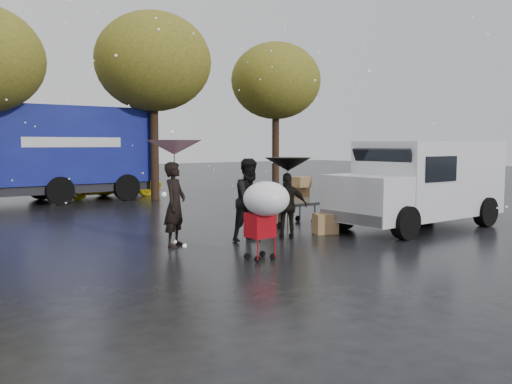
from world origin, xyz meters
TOP-DOWN VIEW (x-y plane):
  - ground at (0.00, 0.00)m, footprint 90.00×90.00m
  - person_pink at (-1.57, 0.93)m, footprint 0.76×0.73m
  - person_middle at (0.05, 0.47)m, footprint 0.93×0.74m
  - person_black at (0.91, 0.23)m, footprint 0.92×0.81m
  - umbrella_pink at (-1.57, 0.93)m, footprint 1.14×1.14m
  - umbrella_black at (0.91, 0.23)m, footprint 1.05×1.05m
  - vendor_cart at (2.40, 1.82)m, footprint 1.52×0.80m
  - shopping_cart at (-0.97, -1.35)m, footprint 0.84×0.84m
  - white_van at (4.74, -0.51)m, footprint 4.91×2.18m
  - blue_truck at (-1.38, 11.45)m, footprint 8.30×2.60m
  - box_ground_near at (2.07, 0.21)m, footprint 0.65×0.59m
  - box_ground_far at (1.89, 2.10)m, footprint 0.55×0.45m
  - yellow_taxi at (1.29, 12.33)m, footprint 4.84×1.99m
  - tree_row at (-0.47, 10.00)m, footprint 21.60×4.40m

SIDE VIEW (x-z plane):
  - ground at x=0.00m, z-range 0.00..0.00m
  - box_ground_far at x=1.89m, z-range 0.00..0.39m
  - box_ground_near at x=2.07m, z-range 0.00..0.48m
  - vendor_cart at x=2.40m, z-range 0.09..1.36m
  - person_black at x=0.91m, z-range 0.00..1.49m
  - yellow_taxi at x=1.29m, z-range 0.00..1.64m
  - person_pink at x=-1.57m, z-range 0.00..1.76m
  - person_middle at x=0.05m, z-range 0.00..1.82m
  - shopping_cart at x=-0.97m, z-range 0.33..1.80m
  - white_van at x=4.74m, z-range 0.06..2.26m
  - umbrella_black at x=0.91m, z-range 0.76..2.59m
  - blue_truck at x=-1.38m, z-range 0.01..3.51m
  - umbrella_pink at x=-1.57m, z-range 0.95..3.17m
  - tree_row at x=-0.47m, z-range 1.46..8.58m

